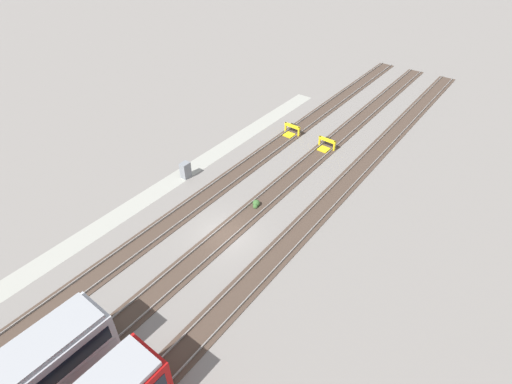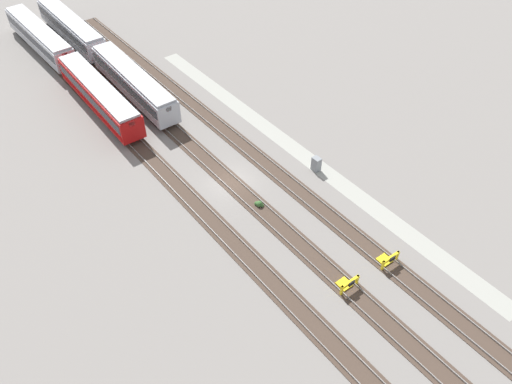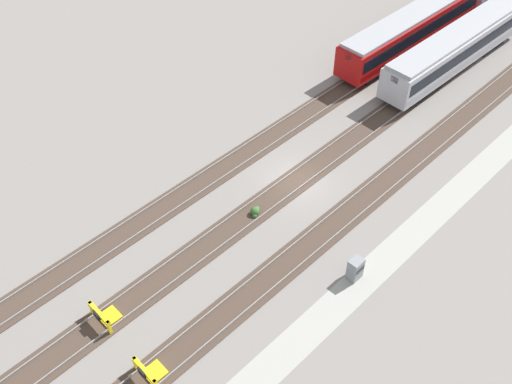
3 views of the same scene
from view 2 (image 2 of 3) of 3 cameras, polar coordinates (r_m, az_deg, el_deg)
ground_plane at (r=51.67m, az=-2.86°, el=1.08°), size 400.00×400.00×0.00m
service_walkway at (r=55.91m, az=4.53°, el=4.87°), size 54.00×2.00×0.01m
rail_track_nearest at (r=53.73m, az=1.17°, el=3.19°), size 90.00×2.23×0.21m
rail_track_near_inner at (r=51.64m, az=-2.86°, el=1.12°), size 90.00×2.24×0.21m
rail_track_middle at (r=49.89m, az=-7.19°, el=-1.13°), size 90.00×2.23×0.21m
subway_car_front_row_leftmost at (r=65.07m, az=-13.80°, el=12.03°), size 18.06×3.22×3.70m
subway_car_front_row_left_inner at (r=63.71m, az=-17.47°, el=10.49°), size 18.05×3.18×3.70m
subway_car_front_row_centre at (r=81.08m, az=-20.35°, el=17.16°), size 18.01×2.87×3.70m
subway_car_front_row_right_inner at (r=79.99m, az=-23.46°, el=15.92°), size 18.06×3.24×3.70m
bumper_stop_nearest_track at (r=45.55m, az=14.83°, el=-7.45°), size 1.37×2.01×1.22m
bumper_stop_near_inner_track at (r=43.18m, az=10.40°, el=-10.27°), size 1.36×2.00×1.22m
electrical_cabinet at (r=52.98m, az=6.90°, el=3.20°), size 0.90×0.73×1.60m
weed_clump at (r=49.00m, az=0.35°, el=-1.39°), size 0.92×0.70×0.64m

